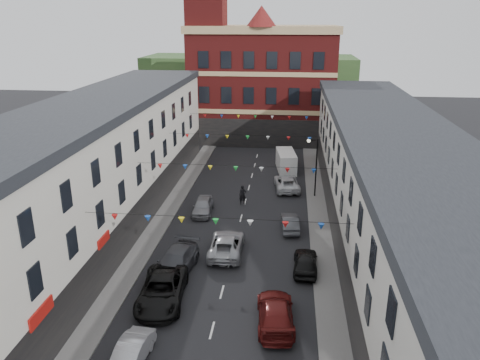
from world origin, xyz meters
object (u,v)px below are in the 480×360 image
at_px(car_right_e, 290,223).
at_px(pedestrian, 243,195).
at_px(white_van, 286,161).
at_px(car_left_b, 130,354).
at_px(street_lamp, 314,160).
at_px(car_left_d, 175,262).
at_px(car_right_c, 275,313).
at_px(car_left_c, 162,290).
at_px(car_right_f, 287,183).
at_px(moving_car, 226,244).
at_px(car_right_d, 305,262).
at_px(car_left_e, 203,206).

distance_m(car_right_e, pedestrian, 6.91).
bearing_deg(car_right_e, white_van, -92.61).
bearing_deg(car_left_b, street_lamp, 73.42).
distance_m(car_left_b, car_left_d, 9.34).
height_order(car_right_c, car_right_e, car_right_c).
xyz_separation_m(street_lamp, car_left_c, (-10.15, -19.42, -3.09)).
xyz_separation_m(street_lamp, pedestrian, (-6.73, -2.70, -2.95)).
distance_m(street_lamp, car_left_c, 22.13).
xyz_separation_m(street_lamp, car_right_f, (-2.58, 1.96, -3.19)).
bearing_deg(street_lamp, moving_car, -118.87).
bearing_deg(street_lamp, car_left_b, -112.19).
relative_size(car_right_c, car_right_f, 1.00).
bearing_deg(car_left_b, car_right_d, 54.50).
bearing_deg(car_right_e, car_right_c, 82.05).
bearing_deg(car_left_d, street_lamp, 64.25).
distance_m(car_left_d, pedestrian, 13.60).
xyz_separation_m(car_left_d, moving_car, (3.18, 3.24, -0.07)).
bearing_deg(white_van, car_right_d, -93.49).
height_order(car_left_d, moving_car, car_left_d).
xyz_separation_m(car_left_d, car_right_c, (7.20, -5.10, -0.05)).
bearing_deg(pedestrian, street_lamp, 8.55).
relative_size(car_right_f, white_van, 1.02).
bearing_deg(car_left_d, car_right_e, 51.87).
bearing_deg(car_left_c, car_right_d, 22.95).
bearing_deg(car_right_e, pedestrian, -53.41).
xyz_separation_m(street_lamp, car_right_d, (-1.05, -14.63, -3.20)).
xyz_separation_m(car_right_d, car_right_e, (-1.13, 6.72, -0.07)).
bearing_deg(white_van, street_lamp, -79.65).
xyz_separation_m(car_left_b, car_left_c, (0.13, 5.79, 0.17)).
xyz_separation_m(car_left_e, car_right_f, (7.57, 7.17, -0.00)).
xyz_separation_m(moving_car, pedestrian, (0.23, 9.93, 0.21)).
distance_m(car_left_e, moving_car, 8.07).
height_order(car_right_c, car_right_f, car_right_c).
distance_m(car_left_c, car_right_e, 14.01).
relative_size(car_left_e, car_right_d, 1.02).
xyz_separation_m(car_left_e, car_right_d, (9.10, -9.41, -0.01)).
relative_size(car_right_e, car_right_f, 0.76).
distance_m(car_left_c, car_right_f, 22.68).
bearing_deg(street_lamp, car_right_e, -105.45).
bearing_deg(car_right_e, car_left_d, 40.42).
height_order(car_left_b, car_right_d, car_right_d).
bearing_deg(car_left_c, car_right_c, -17.02).
distance_m(car_left_c, white_van, 28.82).
bearing_deg(moving_car, car_right_d, 160.37).
bearing_deg(car_left_c, car_left_e, 85.18).
distance_m(street_lamp, moving_car, 14.77).
xyz_separation_m(car_left_e, car_right_c, (7.20, -15.76, 0.03)).
relative_size(car_left_b, pedestrian, 2.06).
xyz_separation_m(car_left_b, car_right_e, (8.10, 17.31, -0.00)).
height_order(car_left_b, car_right_c, car_right_c).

